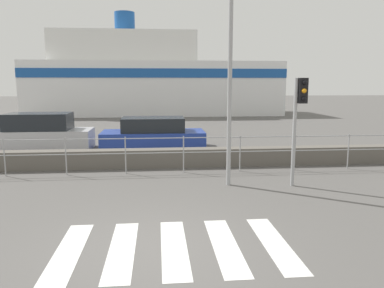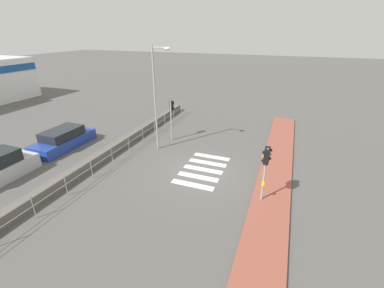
% 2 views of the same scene
% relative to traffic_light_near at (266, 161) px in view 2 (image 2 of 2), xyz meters
% --- Properties ---
extents(ground_plane, '(160.00, 160.00, 0.00)m').
position_rel_traffic_light_near_xyz_m(ground_plane, '(1.59, 3.65, -2.22)').
color(ground_plane, '#565451').
extents(sidewalk_brick, '(24.00, 1.80, 0.12)m').
position_rel_traffic_light_near_xyz_m(sidewalk_brick, '(1.59, -0.45, -2.16)').
color(sidewalk_brick, '#934C3D').
rests_on(sidewalk_brick, ground_plane).
extents(crosswalk, '(4.05, 2.40, 0.01)m').
position_rel_traffic_light_near_xyz_m(crosswalk, '(1.95, 3.65, -2.21)').
color(crosswalk, silver).
rests_on(crosswalk, ground_plane).
extents(seawall, '(22.42, 0.55, 0.62)m').
position_rel_traffic_light_near_xyz_m(seawall, '(1.59, 10.07, -1.91)').
color(seawall, '#605B54').
rests_on(seawall, ground_plane).
extents(harbor_fence, '(20.21, 0.04, 1.18)m').
position_rel_traffic_light_near_xyz_m(harbor_fence, '(1.59, 9.19, -1.44)').
color(harbor_fence, '#9EA0A3').
rests_on(harbor_fence, ground_plane).
extents(traffic_light_near, '(0.58, 0.41, 2.84)m').
position_rel_traffic_light_near_xyz_m(traffic_light_near, '(0.00, 0.00, 0.00)').
color(traffic_light_near, '#9EA0A3').
rests_on(traffic_light_near, ground_plane).
extents(traffic_light_far, '(0.34, 0.32, 2.98)m').
position_rel_traffic_light_near_xyz_m(traffic_light_far, '(5.52, 7.32, -0.03)').
color(traffic_light_far, '#9EA0A3').
rests_on(traffic_light_far, ground_plane).
extents(streetlamp, '(0.32, 1.29, 6.87)m').
position_rel_traffic_light_near_xyz_m(streetlamp, '(3.66, 7.37, 1.98)').
color(streetlamp, '#9EA0A3').
rests_on(streetlamp, ground_plane).
extents(parked_car_blue, '(4.50, 1.87, 1.35)m').
position_rel_traffic_light_near_xyz_m(parked_car_blue, '(1.50, 13.94, -1.64)').
color(parked_car_blue, '#233D9E').
rests_on(parked_car_blue, ground_plane).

